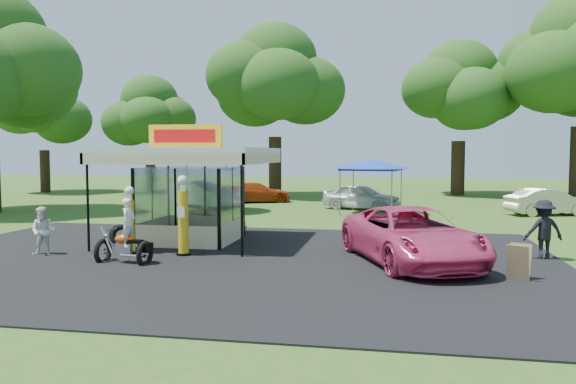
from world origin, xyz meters
name	(u,v)px	position (x,y,z in m)	size (l,w,h in m)	color
ground	(198,274)	(0.00, 0.00, 0.00)	(120.00, 120.00, 0.00)	#2C571B
asphalt_apron	(220,259)	(0.00, 2.00, 0.02)	(20.00, 14.00, 0.04)	black
gas_station_kiosk	(191,193)	(-2.00, 4.99, 1.78)	(5.40, 5.40, 4.18)	white
gas_pump_left	(130,222)	(-3.04, 2.31, 1.04)	(0.40, 0.40, 2.16)	black
gas_pump_right	(183,217)	(-1.31, 2.39, 1.21)	(0.47, 0.47, 2.52)	black
motorcycle	(127,237)	(-2.47, 0.95, 0.77)	(1.71, 0.95, 1.98)	black
spare_tires	(121,235)	(-4.13, 3.80, 0.38)	(0.96, 0.72, 0.78)	black
a_frame_sign	(519,262)	(8.18, 0.74, 0.47)	(0.57, 0.65, 0.93)	#593819
kiosk_car	(211,222)	(-2.00, 7.20, 0.48)	(1.13, 2.82, 0.96)	gold
pink_sedan	(411,236)	(5.60, 2.47, 0.82)	(2.71, 5.88, 1.63)	#D3396E
spectator_west	(43,231)	(-5.65, 1.70, 0.77)	(0.74, 0.58, 1.53)	white
spectator_east_a	(544,230)	(9.51, 3.83, 0.90)	(1.17, 0.67, 1.81)	black
bg_car_a	(202,194)	(-5.99, 17.52, 0.81)	(1.71, 4.90, 1.61)	silver
bg_car_b	(256,192)	(-3.62, 21.24, 0.65)	(1.82, 4.47, 1.30)	#B83B0E
bg_car_c	(361,196)	(3.32, 17.90, 0.74)	(1.76, 4.37, 1.49)	silver
bg_car_e	(548,202)	(12.92, 16.70, 0.69)	(1.47, 4.20, 1.39)	beige
tent_west	(205,156)	(-4.99, 15.25, 3.03)	(4.78, 4.78, 3.34)	gray
tent_east	(372,164)	(3.96, 15.76, 2.60)	(4.12, 4.12, 2.88)	gray
oak_far_a	(43,117)	(-22.71, 27.17, 6.11)	(8.10, 8.10, 9.60)	black
oak_far_b	(150,119)	(-14.34, 28.92, 5.92)	(7.77, 7.77, 9.27)	black
oak_far_c	(275,89)	(-3.51, 26.69, 7.87)	(10.53, 10.53, 12.41)	black
oak_far_d	(459,99)	(9.93, 30.33, 7.26)	(9.57, 9.57, 11.39)	black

